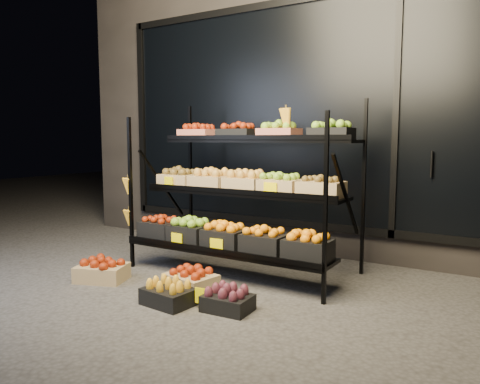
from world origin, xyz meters
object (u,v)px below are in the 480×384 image
Objects in this scene: display_rack at (239,192)px; floor_crate_midleft at (168,293)px; floor_crate_left at (102,270)px; floor_crate_midright at (191,279)px.

display_rack reaches higher than floor_crate_midleft.
floor_crate_left is 0.89m from floor_crate_midright.
display_rack reaches higher than floor_crate_left.
floor_crate_left is at bearing 175.47° from floor_crate_midleft.
floor_crate_left is 1.26× the size of floor_crate_midleft.
floor_crate_midleft is (0.01, -1.07, -0.69)m from display_rack.
display_rack is at bearing 96.60° from floor_crate_midright.
floor_crate_left is 1.10× the size of floor_crate_midright.
floor_crate_midright is at bearing -7.40° from floor_crate_left.
display_rack is 1.28m from floor_crate_midleft.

